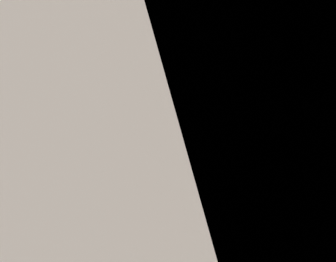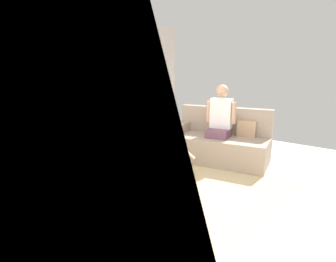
# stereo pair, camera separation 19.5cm
# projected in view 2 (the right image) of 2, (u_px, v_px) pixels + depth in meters

# --- Properties ---
(ground_plane) EXTENTS (6.74, 6.74, 0.00)m
(ground_plane) POSITION_uv_depth(u_px,v_px,m) (190.00, 186.00, 3.77)
(ground_plane) COLOR beige
(back_wall) EXTENTS (6.20, 0.12, 2.72)m
(back_wall) POSITION_uv_depth(u_px,v_px,m) (74.00, 83.00, 5.30)
(back_wall) COLOR silver
(back_wall) RESTS_ON ground
(area_rug) EXTENTS (2.47, 2.40, 0.01)m
(area_rug) POSITION_uv_depth(u_px,v_px,m) (184.00, 188.00, 3.70)
(area_rug) COLOR #C6B284
(area_rug) RESTS_ON ground
(couch) EXTENTS (1.22, 1.84, 0.94)m
(couch) POSITION_uv_depth(u_px,v_px,m) (219.00, 143.00, 4.82)
(couch) COLOR gray
(couch) RESTS_ON ground
(armchair) EXTENTS (0.72, 0.73, 0.95)m
(armchair) POSITION_uv_depth(u_px,v_px,m) (100.00, 175.00, 2.73)
(armchair) COLOR black
(armchair) RESTS_ON ground
(person_on_couch) EXTENTS (0.49, 0.52, 0.90)m
(person_on_couch) POSITION_uv_depth(u_px,v_px,m) (221.00, 115.00, 4.67)
(person_on_couch) COLOR #694457
(person_on_armchair) EXTENTS (0.47, 0.53, 0.89)m
(person_on_armchair) POSITION_uv_depth(u_px,v_px,m) (110.00, 146.00, 2.81)
(person_on_armchair) COLOR slate
(round_end_table) EXTENTS (0.46, 0.46, 0.66)m
(round_end_table) POSITION_uv_depth(u_px,v_px,m) (128.00, 145.00, 4.45)
(round_end_table) COLOR olive
(round_end_table) RESTS_ON ground
(dog) EXTENTS (0.40, 0.79, 0.60)m
(dog) POSITION_uv_depth(u_px,v_px,m) (175.00, 152.00, 4.07)
(dog) COLOR beige
(dog) RESTS_ON ground
(bird_cage_stand) EXTENTS (0.46, 0.46, 1.48)m
(bird_cage_stand) POSITION_uv_depth(u_px,v_px,m) (84.00, 124.00, 3.79)
(bird_cage_stand) COLOR silver
(bird_cage_stand) RESTS_ON ground
(parrot) EXTENTS (0.17, 0.10, 0.18)m
(parrot) POSITION_uv_depth(u_px,v_px,m) (80.00, 72.00, 3.63)
(parrot) COLOR blue
(parrot) RESTS_ON bird_cage_stand
(potted_plant) EXTENTS (0.45, 0.45, 0.88)m
(potted_plant) POSITION_uv_depth(u_px,v_px,m) (160.00, 124.00, 5.50)
(potted_plant) COLOR beige
(potted_plant) RESTS_ON ground
(column_lamp) EXTENTS (0.20, 0.20, 1.24)m
(column_lamp) POSITION_uv_depth(u_px,v_px,m) (137.00, 121.00, 5.37)
(column_lamp) COLOR #4C4742
(column_lamp) RESTS_ON ground
(armoire_cabinet) EXTENTS (0.93, 0.56, 2.18)m
(armoire_cabinet) POSITION_uv_depth(u_px,v_px,m) (110.00, 96.00, 5.51)
(armoire_cabinet) COLOR #4C331E
(armoire_cabinet) RESTS_ON ground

